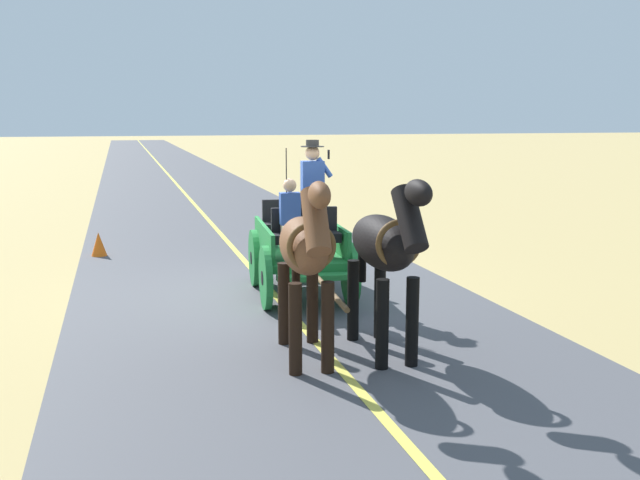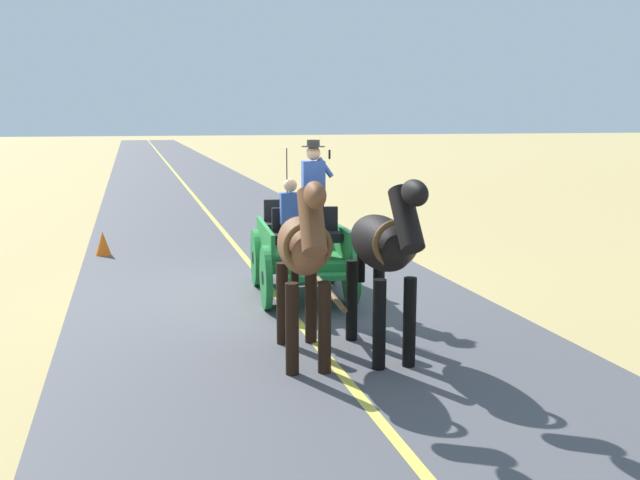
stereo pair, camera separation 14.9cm
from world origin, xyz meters
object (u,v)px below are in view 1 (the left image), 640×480
object	(u,v)px
horse_drawn_carriage	(301,246)
traffic_cone	(99,244)
horse_near_side	(385,248)
horse_off_side	(306,251)

from	to	relation	value
horse_drawn_carriage	traffic_cone	bearing A→B (deg)	-53.39
horse_near_side	traffic_cone	distance (m)	8.22
horse_off_side	traffic_cone	size ratio (longest dim) A/B	4.42
horse_drawn_carriage	horse_near_side	size ratio (longest dim) A/B	2.04
horse_near_side	horse_off_side	bearing A→B (deg)	-4.23
horse_drawn_carriage	traffic_cone	size ratio (longest dim) A/B	9.03
traffic_cone	horse_drawn_carriage	bearing A→B (deg)	126.61
horse_drawn_carriage	horse_off_side	xyz separation A→B (m)	(0.70, 2.99, 0.51)
horse_drawn_carriage	traffic_cone	distance (m)	5.41
horse_near_side	horse_off_side	world-z (taller)	same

